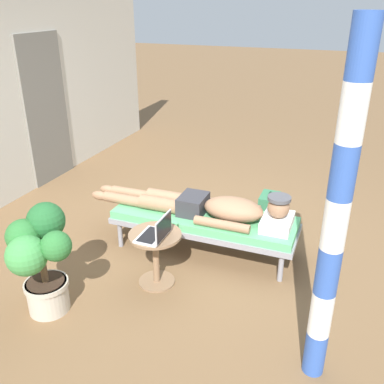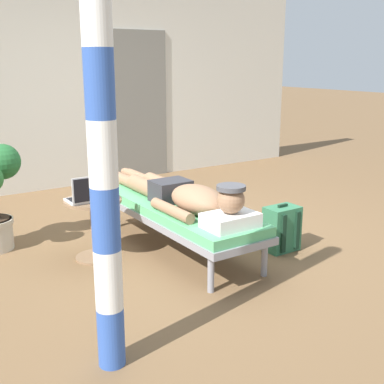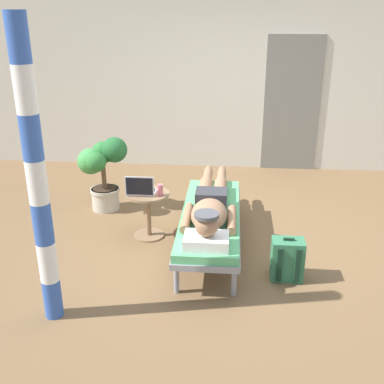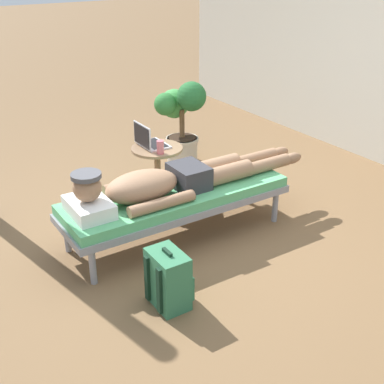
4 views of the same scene
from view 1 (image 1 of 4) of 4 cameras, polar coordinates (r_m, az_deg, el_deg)
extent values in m
plane|color=brown|center=(4.77, 0.59, -6.27)|extent=(40.00, 40.00, 0.00)
cube|color=slate|center=(6.39, -18.89, 10.34)|extent=(0.84, 0.03, 2.04)
cylinder|color=gray|center=(4.64, -9.56, -5.63)|extent=(0.05, 0.05, 0.28)
cylinder|color=gray|center=(5.03, -6.64, -2.92)|extent=(0.05, 0.05, 0.28)
cylinder|color=gray|center=(4.14, 11.77, -9.91)|extent=(0.05, 0.05, 0.28)
cylinder|color=gray|center=(4.57, 12.94, -6.44)|extent=(0.05, 0.05, 0.28)
cube|color=gray|center=(4.43, 1.62, -4.26)|extent=(0.62, 1.91, 0.06)
cube|color=#59B272|center=(4.40, 1.63, -3.46)|extent=(0.59, 1.88, 0.08)
cube|color=white|center=(4.20, 11.31, -3.98)|extent=(0.40, 0.28, 0.11)
sphere|color=#997051|center=(4.12, 11.49, -2.02)|extent=(0.21, 0.21, 0.21)
cylinder|color=#4C4C51|center=(4.08, 11.60, -0.83)|extent=(0.22, 0.22, 0.03)
ellipsoid|color=#997051|center=(4.25, 5.56, -2.30)|extent=(0.35, 0.60, 0.23)
cylinder|color=#997051|center=(4.11, 3.99, -4.36)|extent=(0.09, 0.55, 0.09)
cylinder|color=#997051|center=(4.48, 5.69, -1.81)|extent=(0.09, 0.55, 0.09)
cube|color=#333338|center=(4.38, 0.13, -1.63)|extent=(0.33, 0.26, 0.19)
cylinder|color=#997051|center=(4.44, -4.37, -1.61)|extent=(0.15, 0.42, 0.15)
cylinder|color=#997051|center=(4.63, -9.18, -0.97)|extent=(0.11, 0.44, 0.11)
ellipsoid|color=#997051|center=(4.78, -12.19, -0.47)|extent=(0.09, 0.20, 0.10)
cylinder|color=#997051|center=(4.58, -3.46, -0.73)|extent=(0.15, 0.42, 0.15)
cylinder|color=#997051|center=(4.77, -8.17, -0.15)|extent=(0.11, 0.44, 0.11)
ellipsoid|color=#997051|center=(4.91, -11.14, 0.31)|extent=(0.09, 0.20, 0.10)
cylinder|color=#8C6B4C|center=(4.12, -4.72, -11.78)|extent=(0.34, 0.34, 0.02)
cylinder|color=#8C6B4C|center=(3.98, -4.84, -8.89)|extent=(0.06, 0.06, 0.48)
cylinder|color=#8C6B4C|center=(3.85, -4.97, -5.75)|extent=(0.48, 0.48, 0.02)
cube|color=silver|center=(3.79, -5.38, -5.90)|extent=(0.31, 0.22, 0.02)
cube|color=black|center=(3.79, -5.52, -5.74)|extent=(0.27, 0.15, 0.00)
cube|color=silver|center=(3.69, -3.83, -4.73)|extent=(0.31, 0.01, 0.21)
cube|color=black|center=(3.69, -3.71, -4.75)|extent=(0.29, 0.00, 0.19)
cylinder|color=#D86672|center=(3.91, -3.42, -3.93)|extent=(0.06, 0.06, 0.12)
cube|color=#33724C|center=(5.02, 10.18, -2.48)|extent=(0.30, 0.20, 0.40)
cube|color=#33724C|center=(5.07, 8.79, -2.97)|extent=(0.23, 0.04, 0.18)
cube|color=black|center=(4.93, 11.25, -3.09)|extent=(0.04, 0.02, 0.34)
cube|color=black|center=(5.07, 11.61, -2.28)|extent=(0.04, 0.02, 0.34)
cube|color=black|center=(4.92, 10.36, -0.28)|extent=(0.10, 0.02, 0.02)
cylinder|color=#BFB29E|center=(3.92, -18.67, -12.97)|extent=(0.34, 0.34, 0.28)
cylinder|color=#BFB29E|center=(3.85, -18.92, -11.55)|extent=(0.37, 0.37, 0.04)
cylinder|color=#332319|center=(3.84, -18.97, -11.24)|extent=(0.31, 0.31, 0.01)
cylinder|color=brown|center=(3.75, -19.29, -9.29)|extent=(0.06, 0.06, 0.32)
sphere|color=#23602D|center=(3.70, -18.94, -3.67)|extent=(0.31, 0.31, 0.31)
sphere|color=#2D7233|center=(3.67, -21.61, -5.49)|extent=(0.28, 0.28, 0.28)
sphere|color=#429347|center=(3.56, -21.22, -7.92)|extent=(0.32, 0.32, 0.32)
sphere|color=#2D7233|center=(3.50, -17.70, -6.90)|extent=(0.24, 0.24, 0.24)
cylinder|color=#3359B2|center=(3.33, 16.10, -19.79)|extent=(0.15, 0.15, 0.34)
cylinder|color=white|center=(3.10, 16.85, -15.24)|extent=(0.15, 0.15, 0.34)
cylinder|color=#3359B2|center=(2.90, 17.68, -10.02)|extent=(0.15, 0.15, 0.34)
cylinder|color=white|center=(2.73, 18.58, -4.09)|extent=(0.15, 0.15, 0.34)
cylinder|color=#3359B2|center=(2.59, 19.58, 2.56)|extent=(0.15, 0.15, 0.34)
cylinder|color=white|center=(2.49, 20.69, 9.85)|extent=(0.15, 0.15, 0.34)
cylinder|color=#3359B2|center=(2.44, 21.92, 17.59)|extent=(0.15, 0.15, 0.34)
camera|label=2|loc=(2.82, 73.26, -10.35)|focal=46.77mm
camera|label=3|loc=(4.95, 61.99, 11.65)|focal=43.25mm
camera|label=4|loc=(6.89, 28.14, 19.83)|focal=47.61mm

